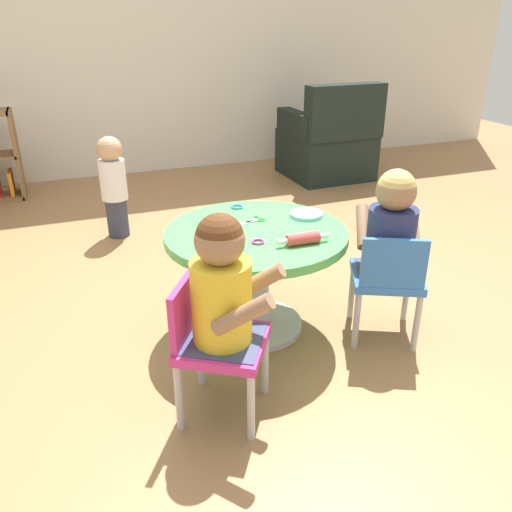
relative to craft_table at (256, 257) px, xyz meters
The scene contains 14 objects.
ground_plane 0.37m from the craft_table, ahead, with size 10.00×10.00×0.00m, color #9E7247.
back_wall 3.17m from the craft_table, 90.00° to the left, with size 8.00×0.12×2.80m, color silver.
craft_table is the anchor object (origin of this frame).
child_chair_left 0.59m from the craft_table, 125.98° to the right, with size 0.41×0.41×0.54m.
seated_child_left 0.61m from the craft_table, 122.08° to the right, with size 0.44×0.41×0.51m.
child_chair_right 0.59m from the craft_table, 29.33° to the right, with size 0.40×0.40×0.54m.
seated_child_right 0.61m from the craft_table, 25.43° to the right, with size 0.39×0.43×0.51m.
armchair_dark 2.63m from the craft_table, 54.59° to the left, with size 0.73×0.74×0.85m.
toddler_standing 1.48m from the craft_table, 108.12° to the left, with size 0.17×0.17×0.67m.
rolling_pin 0.29m from the craft_table, 59.52° to the right, with size 0.23×0.05×0.05m.
craft_scissors 0.18m from the craft_table, 72.53° to the left, with size 0.14×0.10×0.01m.
playdough_blob_0 0.33m from the craft_table, 15.95° to the left, with size 0.16×0.16×0.02m, color #8CCCF2.
cookie_cutter_0 0.19m from the craft_table, 107.37° to the right, with size 0.06×0.06×0.01m, color #D83FA5.
cookie_cutter_1 0.34m from the craft_table, 86.46° to the left, with size 0.06×0.06×0.01m, color #3F99D8.
Camera 1 is at (-0.76, -1.98, 1.36)m, focal length 36.48 mm.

